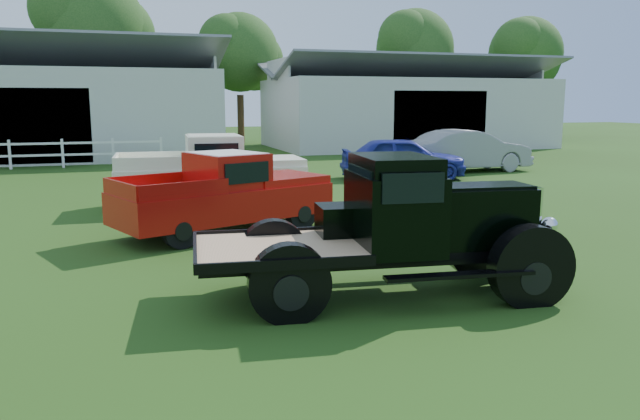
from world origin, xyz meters
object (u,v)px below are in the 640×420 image
object	(u,v)px
white_pickup	(211,172)
misc_car_blue	(403,158)
misc_car_grey	(468,151)
vintage_flatbed	(387,227)
red_pickup	(224,193)

from	to	relation	value
white_pickup	misc_car_blue	xyz separation A→B (m)	(7.37, 3.84, -0.17)
misc_car_blue	misc_car_grey	xyz separation A→B (m)	(3.47, 1.40, 0.06)
vintage_flatbed	misc_car_grey	size ratio (longest dim) A/B	1.02
misc_car_blue	misc_car_grey	bearing A→B (deg)	-53.96
vintage_flatbed	red_pickup	xyz separation A→B (m)	(-1.49, 5.02, -0.15)
white_pickup	misc_car_blue	world-z (taller)	white_pickup
white_pickup	misc_car_grey	world-z (taller)	white_pickup
white_pickup	misc_car_grey	distance (m)	12.04
red_pickup	misc_car_grey	bearing A→B (deg)	16.99
vintage_flatbed	white_pickup	xyz separation A→B (m)	(-1.26, 8.47, -0.08)
misc_car_blue	red_pickup	bearing A→B (deg)	147.97
vintage_flatbed	misc_car_grey	world-z (taller)	vintage_flatbed
red_pickup	misc_car_blue	size ratio (longest dim) A/B	1.06
white_pickup	misc_car_blue	size ratio (longest dim) A/B	1.13
red_pickup	vintage_flatbed	bearing A→B (deg)	-94.67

